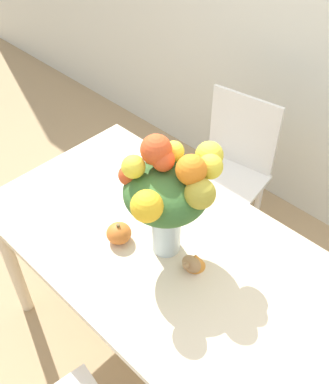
% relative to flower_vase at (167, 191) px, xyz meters
% --- Properties ---
extents(ground_plane, '(12.00, 12.00, 0.00)m').
position_rel_flower_vase_xyz_m(ground_plane, '(-0.00, -0.00, -1.07)').
color(ground_plane, tan).
extents(dining_table, '(1.50, 0.82, 0.77)m').
position_rel_flower_vase_xyz_m(dining_table, '(-0.00, -0.00, -0.39)').
color(dining_table, beige).
rests_on(dining_table, ground_plane).
extents(flower_vase, '(0.33, 0.38, 0.49)m').
position_rel_flower_vase_xyz_m(flower_vase, '(0.00, 0.00, 0.00)').
color(flower_vase, silver).
rests_on(flower_vase, dining_table).
extents(pumpkin, '(0.10, 0.10, 0.09)m').
position_rel_flower_vase_xyz_m(pumpkin, '(-0.16, -0.10, -0.25)').
color(pumpkin, orange).
rests_on(pumpkin, dining_table).
extents(turkey_figurine, '(0.08, 0.10, 0.06)m').
position_rel_flower_vase_xyz_m(turkey_figurine, '(0.14, -0.00, -0.26)').
color(turkey_figurine, '#A87A4C').
rests_on(turkey_figurine, dining_table).
extents(dining_chair_near_window, '(0.48, 0.48, 0.89)m').
position_rel_flower_vase_xyz_m(dining_chair_near_window, '(-0.31, 0.81, -0.60)').
color(dining_chair_near_window, white).
rests_on(dining_chair_near_window, ground_plane).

